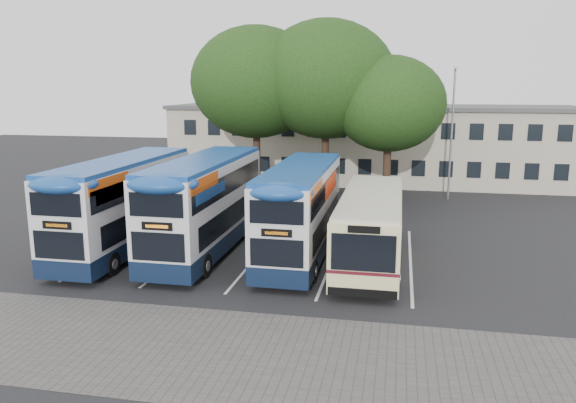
{
  "coord_description": "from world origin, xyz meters",
  "views": [
    {
      "loc": [
        2.58,
        -19.83,
        7.83
      ],
      "look_at": [
        -2.39,
        5.0,
        2.56
      ],
      "focal_mm": 35.0,
      "sensor_mm": 36.0,
      "label": 1
    }
  ],
  "objects_px": {
    "tree_mid": "(326,79)",
    "bus_dd_left": "(124,201)",
    "bus_dd_mid": "(206,201)",
    "lamp_post": "(452,126)",
    "tree_right": "(389,104)",
    "tree_left": "(256,82)",
    "bus_dd_right": "(301,207)",
    "bus_single": "(371,223)"
  },
  "relations": [
    {
      "from": "bus_dd_left",
      "to": "bus_single",
      "type": "bearing_deg",
      "value": 2.79
    },
    {
      "from": "lamp_post",
      "to": "bus_dd_mid",
      "type": "height_order",
      "value": "lamp_post"
    },
    {
      "from": "tree_right",
      "to": "tree_mid",
      "type": "bearing_deg",
      "value": 166.0
    },
    {
      "from": "tree_mid",
      "to": "bus_dd_left",
      "type": "relative_size",
      "value": 1.14
    },
    {
      "from": "lamp_post",
      "to": "tree_left",
      "type": "bearing_deg",
      "value": -169.74
    },
    {
      "from": "tree_left",
      "to": "bus_dd_right",
      "type": "relative_size",
      "value": 1.15
    },
    {
      "from": "tree_left",
      "to": "bus_dd_left",
      "type": "height_order",
      "value": "tree_left"
    },
    {
      "from": "lamp_post",
      "to": "tree_left",
      "type": "height_order",
      "value": "tree_left"
    },
    {
      "from": "tree_mid",
      "to": "bus_dd_right",
      "type": "xyz_separation_m",
      "value": [
        0.58,
        -12.67,
        -5.83
      ]
    },
    {
      "from": "bus_dd_left",
      "to": "bus_dd_right",
      "type": "xyz_separation_m",
      "value": [
        8.42,
        0.68,
        -0.09
      ]
    },
    {
      "from": "bus_dd_mid",
      "to": "bus_single",
      "type": "distance_m",
      "value": 7.78
    },
    {
      "from": "tree_right",
      "to": "bus_dd_right",
      "type": "relative_size",
      "value": 0.95
    },
    {
      "from": "bus_dd_left",
      "to": "bus_dd_right",
      "type": "relative_size",
      "value": 1.04
    },
    {
      "from": "tree_left",
      "to": "bus_dd_mid",
      "type": "height_order",
      "value": "tree_left"
    },
    {
      "from": "tree_left",
      "to": "bus_dd_right",
      "type": "xyz_separation_m",
      "value": [
        5.34,
        -12.71,
        -5.65
      ]
    },
    {
      "from": "lamp_post",
      "to": "bus_dd_left",
      "type": "height_order",
      "value": "lamp_post"
    },
    {
      "from": "tree_left",
      "to": "tree_right",
      "type": "height_order",
      "value": "tree_left"
    },
    {
      "from": "lamp_post",
      "to": "bus_dd_left",
      "type": "bearing_deg",
      "value": -135.76
    },
    {
      "from": "tree_left",
      "to": "bus_dd_left",
      "type": "distance_m",
      "value": 14.82
    },
    {
      "from": "tree_mid",
      "to": "bus_dd_mid",
      "type": "bearing_deg",
      "value": -107.16
    },
    {
      "from": "tree_left",
      "to": "tree_right",
      "type": "relative_size",
      "value": 1.21
    },
    {
      "from": "tree_mid",
      "to": "bus_dd_left",
      "type": "bearing_deg",
      "value": -120.4
    },
    {
      "from": "tree_mid",
      "to": "bus_dd_left",
      "type": "distance_m",
      "value": 16.52
    },
    {
      "from": "bus_dd_mid",
      "to": "bus_single",
      "type": "height_order",
      "value": "bus_dd_mid"
    },
    {
      "from": "lamp_post",
      "to": "tree_right",
      "type": "bearing_deg",
      "value": -140.65
    },
    {
      "from": "lamp_post",
      "to": "bus_dd_mid",
      "type": "xyz_separation_m",
      "value": [
        -12.3,
        -15.21,
        -2.61
      ]
    },
    {
      "from": "bus_dd_left",
      "to": "bus_single",
      "type": "relative_size",
      "value": 1.01
    },
    {
      "from": "lamp_post",
      "to": "bus_dd_right",
      "type": "relative_size",
      "value": 0.89
    },
    {
      "from": "lamp_post",
      "to": "bus_dd_left",
      "type": "xyz_separation_m",
      "value": [
        -16.19,
        -15.76,
        -2.64
      ]
    },
    {
      "from": "tree_left",
      "to": "bus_dd_right",
      "type": "height_order",
      "value": "tree_left"
    },
    {
      "from": "tree_left",
      "to": "bus_dd_mid",
      "type": "relative_size",
      "value": 1.09
    },
    {
      "from": "tree_mid",
      "to": "bus_dd_right",
      "type": "height_order",
      "value": "tree_mid"
    },
    {
      "from": "tree_mid",
      "to": "lamp_post",
      "type": "bearing_deg",
      "value": 16.09
    },
    {
      "from": "tree_mid",
      "to": "tree_left",
      "type": "bearing_deg",
      "value": 179.56
    },
    {
      "from": "lamp_post",
      "to": "tree_mid",
      "type": "bearing_deg",
      "value": -163.91
    },
    {
      "from": "tree_mid",
      "to": "bus_dd_mid",
      "type": "relative_size",
      "value": 1.12
    },
    {
      "from": "lamp_post",
      "to": "bus_dd_right",
      "type": "distance_m",
      "value": 17.18
    },
    {
      "from": "bus_dd_left",
      "to": "bus_single",
      "type": "height_order",
      "value": "bus_dd_left"
    },
    {
      "from": "tree_right",
      "to": "bus_dd_left",
      "type": "relative_size",
      "value": 0.91
    },
    {
      "from": "bus_dd_left",
      "to": "tree_mid",
      "type": "bearing_deg",
      "value": 59.6
    },
    {
      "from": "bus_dd_left",
      "to": "bus_single",
      "type": "xyz_separation_m",
      "value": [
        11.63,
        0.57,
        -0.67
      ]
    },
    {
      "from": "bus_single",
      "to": "tree_right",
      "type": "bearing_deg",
      "value": 88.28
    }
  ]
}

